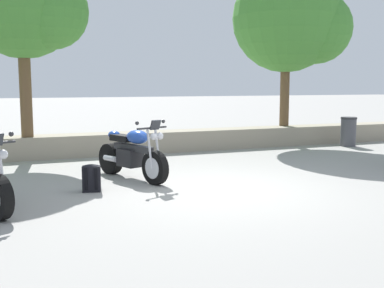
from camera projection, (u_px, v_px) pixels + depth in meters
ground_plane at (218, 189)px, 8.18m from camera, size 120.00×120.00×0.00m
stone_wall at (142, 142)px, 12.57m from camera, size 36.00×0.80×0.55m
motorcycle_blue_centre at (132, 154)px, 8.99m from camera, size 1.01×1.98×1.18m
rider_backpack at (91, 177)px, 7.97m from camera, size 0.34×0.31×0.47m
leafy_tree_mid_left at (28, 3)px, 10.91m from camera, size 2.81×2.68×4.53m
leafy_tree_mid_right at (293, 20)px, 13.99m from camera, size 3.39×3.23×4.84m
trash_bin at (348, 132)px, 13.82m from camera, size 0.46×0.46×0.86m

